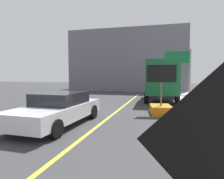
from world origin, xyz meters
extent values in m
cube|color=yellow|center=(0.00, 6.00, 0.00)|extent=(0.14, 36.00, 0.01)
cube|color=orange|center=(2.53, 12.56, 0.23)|extent=(1.34, 1.94, 0.45)
cylinder|color=#4C4C4C|center=(2.53, 12.56, 1.10)|extent=(0.10, 0.10, 1.30)
cube|color=black|center=(2.53, 12.56, 2.23)|extent=(1.60, 0.30, 0.95)
sphere|color=yellow|center=(3.07, 12.69, 2.23)|extent=(0.09, 0.09, 0.09)
sphere|color=yellow|center=(2.77, 12.64, 2.23)|extent=(0.09, 0.09, 0.09)
sphere|color=yellow|center=(2.48, 12.60, 2.23)|extent=(0.09, 0.09, 0.09)
sphere|color=yellow|center=(2.18, 12.56, 2.23)|extent=(0.09, 0.09, 0.09)
sphere|color=yellow|center=(2.01, 12.54, 2.41)|extent=(0.09, 0.09, 0.09)
sphere|color=yellow|center=(2.01, 12.54, 2.04)|extent=(0.09, 0.09, 0.09)
cube|color=black|center=(2.46, 18.62, 0.57)|extent=(1.96, 6.80, 0.25)
cube|color=silver|center=(2.35, 21.04, 1.65)|extent=(2.45, 1.99, 1.90)
cube|color=#14592D|center=(2.50, 17.59, 1.99)|extent=(2.57, 4.68, 2.58)
cylinder|color=black|center=(1.22, 20.85, 0.45)|extent=(0.32, 0.91, 0.90)
cylinder|color=black|center=(3.49, 20.96, 0.45)|extent=(0.32, 0.91, 0.90)
cylinder|color=black|center=(1.41, 16.55, 0.45)|extent=(0.32, 0.91, 0.90)
cylinder|color=black|center=(3.68, 16.65, 0.45)|extent=(0.32, 0.91, 0.90)
cube|color=silver|center=(-1.72, 8.90, 0.58)|extent=(2.18, 5.00, 0.60)
cube|color=black|center=(-1.71, 9.15, 1.13)|extent=(1.83, 2.29, 0.50)
cylinder|color=black|center=(-0.84, 7.24, 0.33)|extent=(0.25, 0.67, 0.66)
cylinder|color=black|center=(-2.73, 7.31, 0.33)|extent=(0.25, 0.67, 0.66)
cylinder|color=black|center=(-0.70, 10.48, 0.33)|extent=(0.25, 0.67, 0.66)
cylinder|color=black|center=(-2.60, 10.56, 0.33)|extent=(0.25, 0.67, 0.66)
cylinder|color=gray|center=(5.48, 24.24, 2.50)|extent=(0.18, 0.18, 5.00)
cube|color=#0F6033|center=(4.08, 24.17, 4.15)|extent=(2.60, 0.19, 1.30)
cube|color=white|center=(4.08, 24.21, 4.15)|extent=(1.82, 0.10, 0.18)
cube|color=slate|center=(-2.33, 31.97, 4.24)|extent=(16.12, 9.91, 8.47)
cone|color=orange|center=(2.97, 4.98, 0.37)|extent=(0.28, 0.28, 0.67)
cylinder|color=white|center=(2.97, 4.98, 0.40)|extent=(0.19, 0.19, 0.08)
cube|color=black|center=(3.07, 7.65, 0.01)|extent=(0.36, 0.36, 0.03)
cone|color=orange|center=(3.07, 7.65, 0.40)|extent=(0.28, 0.28, 0.74)
cylinder|color=white|center=(3.07, 7.65, 0.44)|extent=(0.19, 0.19, 0.08)
cube|color=black|center=(2.98, 9.92, 0.01)|extent=(0.36, 0.36, 0.03)
cone|color=orange|center=(2.98, 9.92, 0.35)|extent=(0.28, 0.28, 0.63)
cylinder|color=white|center=(2.98, 9.92, 0.38)|extent=(0.19, 0.19, 0.08)
camera|label=1|loc=(2.58, 1.49, 2.10)|focal=31.34mm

